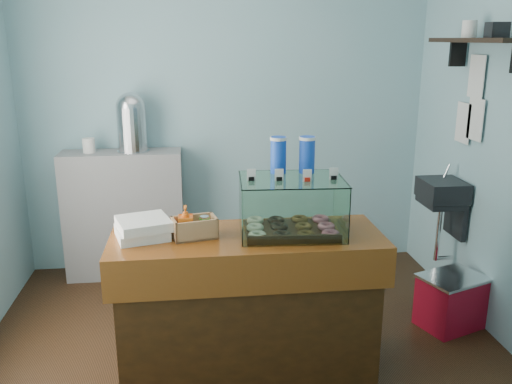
{
  "coord_description": "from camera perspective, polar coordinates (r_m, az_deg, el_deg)",
  "views": [
    {
      "loc": [
        -0.31,
        -3.22,
        2.01
      ],
      "look_at": [
        0.06,
        -0.15,
        1.13
      ],
      "focal_mm": 38.0,
      "sensor_mm": 36.0,
      "label": 1
    }
  ],
  "objects": [
    {
      "name": "pastry_boxes",
      "position": [
        3.2,
        -11.84,
        -3.73
      ],
      "size": [
        0.36,
        0.36,
        0.11
      ],
      "rotation": [
        0.0,
        0.0,
        0.25
      ],
      "color": "white",
      "rests_on": "counter"
    },
    {
      "name": "condiment_crate",
      "position": [
        3.14,
        -6.7,
        -3.59
      ],
      "size": [
        0.28,
        0.2,
        0.2
      ],
      "rotation": [
        0.0,
        0.0,
        0.22
      ],
      "color": "tan",
      "rests_on": "counter"
    },
    {
      "name": "back_shelf",
      "position": [
        4.8,
        -13.66,
        -2.31
      ],
      "size": [
        1.0,
        0.32,
        1.1
      ],
      "primitive_type": "cube",
      "color": "gray",
      "rests_on": "ground"
    },
    {
      "name": "red_cooler",
      "position": [
        4.21,
        19.85,
        -10.74
      ],
      "size": [
        0.53,
        0.47,
        0.39
      ],
      "rotation": [
        0.0,
        0.0,
        0.36
      ],
      "color": "#AD0D24",
      "rests_on": "ground"
    },
    {
      "name": "room_shell",
      "position": [
        3.25,
        -1.02,
        10.47
      ],
      "size": [
        3.54,
        3.04,
        2.82
      ],
      "color": "#81B2BD",
      "rests_on": "ground"
    },
    {
      "name": "display_case",
      "position": [
        3.21,
        3.76,
        -1.03
      ],
      "size": [
        0.63,
        0.48,
        0.55
      ],
      "rotation": [
        0.0,
        0.0,
        -0.06
      ],
      "color": "#361C10",
      "rests_on": "counter"
    },
    {
      "name": "coffee_urn",
      "position": [
        4.61,
        -12.97,
        7.31
      ],
      "size": [
        0.27,
        0.27,
        0.49
      ],
      "color": "silver",
      "rests_on": "back_shelf"
    },
    {
      "name": "ground",
      "position": [
        3.81,
        -1.28,
        -16.04
      ],
      "size": [
        3.5,
        3.5,
        0.0
      ],
      "primitive_type": "plane",
      "color": "black",
      "rests_on": "ground"
    },
    {
      "name": "counter",
      "position": [
        3.36,
        -0.9,
        -11.69
      ],
      "size": [
        1.6,
        0.6,
        0.9
      ],
      "color": "#41220C",
      "rests_on": "ground"
    }
  ]
}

